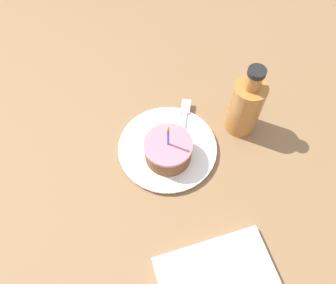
# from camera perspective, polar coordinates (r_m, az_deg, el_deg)

# --- Properties ---
(ground_plane) EXTENTS (2.40, 2.40, 0.04)m
(ground_plane) POSITION_cam_1_polar(r_m,az_deg,el_deg) (0.82, -0.51, -2.11)
(ground_plane) COLOR olive
(ground_plane) RESTS_ON ground
(plate) EXTENTS (0.24, 0.24, 0.02)m
(plate) POSITION_cam_1_polar(r_m,az_deg,el_deg) (0.79, -0.00, -1.29)
(plate) COLOR white
(plate) RESTS_ON ground_plane
(cake_slice) EXTENTS (0.11, 0.11, 0.13)m
(cake_slice) POSITION_cam_1_polar(r_m,az_deg,el_deg) (0.75, -0.04, -1.42)
(cake_slice) COLOR brown
(cake_slice) RESTS_ON plate
(fork) EXTENTS (0.17, 0.09, 0.00)m
(fork) POSITION_cam_1_polar(r_m,az_deg,el_deg) (0.82, 2.70, 3.25)
(fork) COLOR #B2B2B7
(fork) RESTS_ON plate
(bottle) EXTENTS (0.08, 0.08, 0.20)m
(bottle) POSITION_cam_1_polar(r_m,az_deg,el_deg) (0.80, 13.36, 6.12)
(bottle) COLOR #B27233
(bottle) RESTS_ON ground_plane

